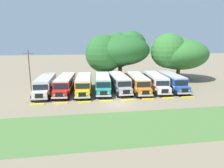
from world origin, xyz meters
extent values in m
plane|color=#84755B|center=(0.00, 0.00, 0.00)|extent=(220.00, 220.00, 0.00)
cube|color=#4C7538|center=(0.00, -7.77, 0.00)|extent=(80.00, 8.74, 0.01)
cube|color=silver|center=(-11.43, 8.18, 1.55)|extent=(2.54, 9.21, 2.10)
cube|color=red|center=(-11.43, 8.18, 1.38)|extent=(2.57, 9.23, 0.24)
cube|color=black|center=(-10.15, 8.47, 2.05)|extent=(0.08, 8.00, 0.80)
cube|color=black|center=(-12.69, 8.49, 2.05)|extent=(0.08, 8.00, 0.80)
cube|color=#B2B2B7|center=(-11.43, 8.18, 2.71)|extent=(2.46, 9.11, 0.22)
cube|color=silver|center=(-11.45, 2.88, 1.02)|extent=(2.21, 1.41, 1.05)
cube|color=black|center=(-11.45, 2.14, 1.05)|extent=(1.10, 0.11, 0.70)
cube|color=#B7B7BC|center=(-11.45, 2.10, 0.62)|extent=(2.40, 0.21, 0.24)
cube|color=black|center=(-11.45, 3.55, 2.05)|extent=(2.20, 0.07, 0.84)
cube|color=red|center=(-11.40, 12.80, 1.45)|extent=(0.90, 0.06, 1.30)
sphere|color=#EAE5C6|center=(-10.75, 2.09, 1.05)|extent=(0.20, 0.20, 0.20)
sphere|color=#EAE5C6|center=(-12.15, 2.09, 1.05)|extent=(0.20, 0.20, 0.20)
cylinder|color=black|center=(-10.25, 2.97, 0.50)|extent=(0.28, 1.00, 1.00)
cylinder|color=black|center=(-12.65, 2.99, 0.50)|extent=(0.28, 1.00, 1.00)
cylinder|color=black|center=(-10.21, 11.17, 0.50)|extent=(0.28, 1.00, 1.00)
cylinder|color=black|center=(-12.61, 11.19, 0.50)|extent=(0.28, 1.00, 1.00)
cube|color=red|center=(-8.06, 8.35, 1.55)|extent=(3.32, 9.39, 2.10)
cube|color=white|center=(-8.06, 8.35, 1.38)|extent=(3.35, 9.41, 0.24)
cube|color=black|center=(-6.77, 8.53, 2.05)|extent=(0.76, 7.97, 0.80)
cube|color=black|center=(-9.30, 8.76, 2.05)|extent=(0.76, 7.97, 0.80)
cube|color=beige|center=(-8.06, 8.35, 2.71)|extent=(3.23, 9.28, 0.22)
cube|color=red|center=(-8.54, 3.07, 1.02)|extent=(2.32, 1.59, 1.05)
cube|color=black|center=(-8.60, 2.33, 1.05)|extent=(1.10, 0.20, 0.70)
cube|color=#B7B7BC|center=(-8.61, 2.30, 0.62)|extent=(2.41, 0.42, 0.24)
cube|color=black|center=(-8.47, 3.74, 2.05)|extent=(2.20, 0.26, 0.84)
cube|color=white|center=(-7.64, 12.95, 1.45)|extent=(0.90, 0.14, 1.30)
sphere|color=#EAE5C6|center=(-7.91, 2.22, 1.05)|extent=(0.20, 0.20, 0.20)
sphere|color=#EAE5C6|center=(-9.30, 2.35, 1.05)|extent=(0.20, 0.20, 0.20)
cylinder|color=black|center=(-7.33, 3.06, 0.50)|extent=(0.37, 1.02, 1.00)
cylinder|color=black|center=(-9.72, 3.28, 0.50)|extent=(0.37, 1.02, 1.00)
cylinder|color=black|center=(-6.59, 11.23, 0.50)|extent=(0.37, 1.02, 1.00)
cylinder|color=black|center=(-8.98, 11.45, 0.50)|extent=(0.37, 1.02, 1.00)
cube|color=yellow|center=(-4.84, 7.93, 1.55)|extent=(3.04, 9.33, 2.10)
cube|color=black|center=(-4.84, 7.93, 1.38)|extent=(3.08, 9.35, 0.24)
cube|color=black|center=(-3.55, 8.16, 2.05)|extent=(0.52, 7.99, 0.80)
cube|color=black|center=(-6.09, 8.31, 2.05)|extent=(0.52, 7.99, 0.80)
cube|color=beige|center=(-4.84, 7.93, 2.71)|extent=(2.96, 9.23, 0.22)
cube|color=yellow|center=(-5.15, 2.64, 1.02)|extent=(2.28, 1.53, 1.05)
cube|color=black|center=(-5.20, 1.90, 1.05)|extent=(1.10, 0.17, 0.70)
cube|color=#B7B7BC|center=(-5.20, 1.86, 0.62)|extent=(2.41, 0.34, 0.24)
cube|color=black|center=(-5.11, 3.31, 2.05)|extent=(2.20, 0.19, 0.84)
cube|color=black|center=(-4.56, 12.54, 1.45)|extent=(0.90, 0.11, 1.30)
sphere|color=#EAE5C6|center=(-4.50, 1.81, 1.05)|extent=(0.20, 0.20, 0.20)
sphere|color=#EAE5C6|center=(-5.90, 1.89, 1.05)|extent=(0.20, 0.20, 0.20)
cylinder|color=black|center=(-3.95, 2.67, 0.50)|extent=(0.34, 1.01, 1.00)
cylinder|color=black|center=(-6.35, 2.81, 0.50)|extent=(0.34, 1.01, 1.00)
cylinder|color=black|center=(-3.46, 10.86, 0.50)|extent=(0.34, 1.01, 1.00)
cylinder|color=black|center=(-5.86, 11.00, 0.50)|extent=(0.34, 1.01, 1.00)
cube|color=teal|center=(-1.40, 8.30, 1.55)|extent=(3.30, 9.38, 2.10)
cube|color=white|center=(-1.40, 8.30, 1.38)|extent=(3.34, 9.41, 0.24)
cube|color=black|center=(-0.11, 8.49, 2.05)|extent=(0.75, 7.97, 0.80)
cube|color=black|center=(-2.64, 8.71, 2.05)|extent=(0.75, 7.97, 0.80)
cube|color=beige|center=(-1.40, 8.30, 2.71)|extent=(3.22, 9.28, 0.22)
cube|color=teal|center=(-1.87, 3.02, 1.02)|extent=(2.32, 1.59, 1.05)
cube|color=black|center=(-1.93, 2.29, 1.05)|extent=(1.10, 0.20, 0.70)
cube|color=#B7B7BC|center=(-1.94, 2.25, 0.62)|extent=(2.41, 0.41, 0.24)
cube|color=black|center=(-1.81, 3.69, 2.05)|extent=(2.20, 0.25, 0.84)
cube|color=white|center=(-0.99, 12.90, 1.45)|extent=(0.90, 0.14, 1.30)
sphere|color=#EAE5C6|center=(-1.24, 2.17, 1.05)|extent=(0.20, 0.20, 0.20)
sphere|color=#EAE5C6|center=(-2.64, 2.30, 1.05)|extent=(0.20, 0.20, 0.20)
cylinder|color=black|center=(-0.67, 3.02, 0.50)|extent=(0.37, 1.02, 1.00)
cylinder|color=black|center=(-3.06, 3.23, 0.50)|extent=(0.37, 1.02, 1.00)
cylinder|color=black|center=(0.06, 11.18, 0.50)|extent=(0.37, 1.02, 1.00)
cylinder|color=black|center=(-2.33, 11.40, 0.50)|extent=(0.37, 1.02, 1.00)
cube|color=#9E9993|center=(1.66, 8.38, 1.55)|extent=(2.52, 9.20, 2.10)
cube|color=#282828|center=(1.66, 8.38, 1.38)|extent=(2.55, 9.22, 0.24)
cube|color=black|center=(2.93, 8.68, 2.05)|extent=(0.05, 8.00, 0.80)
cube|color=black|center=(0.39, 8.68, 2.05)|extent=(0.05, 8.00, 0.80)
cube|color=silver|center=(1.66, 8.38, 2.71)|extent=(2.44, 9.10, 0.22)
cube|color=#9E9993|center=(1.67, 3.08, 1.02)|extent=(2.20, 1.40, 1.05)
cube|color=black|center=(1.67, 2.34, 1.05)|extent=(1.10, 0.10, 0.70)
cube|color=#B7B7BC|center=(1.67, 2.30, 0.62)|extent=(2.40, 0.20, 0.24)
cube|color=black|center=(1.67, 3.75, 2.05)|extent=(2.20, 0.06, 0.84)
cube|color=#282828|center=(1.65, 13.00, 1.45)|extent=(0.90, 0.06, 1.30)
sphere|color=#EAE5C6|center=(2.37, 2.29, 1.05)|extent=(0.20, 0.20, 0.20)
sphere|color=#EAE5C6|center=(0.97, 2.29, 1.05)|extent=(0.20, 0.20, 0.20)
cylinder|color=black|center=(2.87, 3.18, 0.50)|extent=(0.28, 1.00, 1.00)
cylinder|color=black|center=(0.47, 3.18, 0.50)|extent=(0.28, 1.00, 1.00)
cylinder|color=black|center=(2.86, 11.38, 0.50)|extent=(0.28, 1.00, 1.00)
cylinder|color=black|center=(0.46, 11.38, 0.50)|extent=(0.28, 1.00, 1.00)
cube|color=orange|center=(4.98, 7.57, 1.55)|extent=(3.11, 9.35, 2.10)
cube|color=white|center=(4.98, 7.57, 1.38)|extent=(3.14, 9.37, 0.24)
cube|color=black|center=(6.26, 7.78, 2.05)|extent=(0.57, 7.98, 0.80)
cube|color=black|center=(3.73, 7.95, 2.05)|extent=(0.57, 7.98, 0.80)
cube|color=silver|center=(4.98, 7.57, 2.71)|extent=(3.02, 9.24, 0.22)
cube|color=orange|center=(4.63, 2.28, 1.02)|extent=(2.29, 1.54, 1.05)
cube|color=black|center=(4.58, 1.54, 1.05)|extent=(1.10, 0.17, 0.70)
cube|color=#B7B7BC|center=(4.57, 1.50, 0.62)|extent=(2.41, 0.36, 0.24)
cube|color=black|center=(4.67, 2.95, 2.05)|extent=(2.20, 0.21, 0.84)
cube|color=white|center=(5.28, 12.18, 1.45)|extent=(0.90, 0.12, 1.30)
sphere|color=#EAE5C6|center=(5.27, 1.44, 1.05)|extent=(0.20, 0.20, 0.20)
sphere|color=#EAE5C6|center=(3.87, 1.54, 1.05)|extent=(0.20, 0.20, 0.20)
cylinder|color=black|center=(5.83, 2.30, 0.50)|extent=(0.35, 1.02, 1.00)
cylinder|color=black|center=(3.44, 2.46, 0.50)|extent=(0.35, 1.02, 1.00)
cylinder|color=black|center=(6.37, 10.48, 0.50)|extent=(0.35, 1.02, 1.00)
cylinder|color=black|center=(3.98, 10.64, 0.50)|extent=(0.35, 1.02, 1.00)
cube|color=silver|center=(8.55, 7.90, 1.55)|extent=(3.44, 9.41, 2.10)
cube|color=maroon|center=(8.55, 7.90, 1.38)|extent=(3.47, 9.43, 0.24)
cube|color=black|center=(9.84, 8.07, 2.05)|extent=(0.87, 7.96, 0.80)
cube|color=black|center=(7.32, 8.33, 2.05)|extent=(0.87, 7.96, 0.80)
cube|color=beige|center=(8.55, 7.90, 2.71)|extent=(3.35, 9.30, 0.22)
cube|color=silver|center=(8.00, 2.63, 1.02)|extent=(2.33, 1.62, 1.05)
cube|color=black|center=(7.92, 1.89, 1.05)|extent=(1.10, 0.21, 0.70)
cube|color=#B7B7BC|center=(7.92, 1.85, 0.62)|extent=(2.41, 0.45, 0.24)
cube|color=black|center=(8.07, 3.29, 2.05)|extent=(2.19, 0.29, 0.84)
cube|color=maroon|center=(9.03, 12.49, 1.45)|extent=(0.90, 0.15, 1.30)
sphere|color=#EAE5C6|center=(8.61, 1.77, 1.05)|extent=(0.20, 0.20, 0.20)
sphere|color=#EAE5C6|center=(7.22, 1.91, 1.05)|extent=(0.20, 0.20, 0.20)
cylinder|color=black|center=(9.20, 2.60, 0.50)|extent=(0.38, 1.02, 1.00)
cylinder|color=black|center=(6.82, 2.85, 0.50)|extent=(0.38, 1.02, 1.00)
cylinder|color=black|center=(10.05, 10.76, 0.50)|extent=(0.38, 1.02, 1.00)
cylinder|color=black|center=(7.67, 11.01, 0.50)|extent=(0.38, 1.02, 1.00)
cube|color=#23519E|center=(11.61, 7.81, 1.55)|extent=(3.03, 9.33, 2.10)
cube|color=silver|center=(11.61, 7.81, 1.38)|extent=(3.06, 9.35, 0.24)
cube|color=black|center=(12.90, 8.04, 2.05)|extent=(0.51, 7.99, 0.80)
cube|color=black|center=(10.36, 8.18, 2.05)|extent=(0.51, 7.99, 0.80)
cube|color=#B2B2B7|center=(11.61, 7.81, 2.71)|extent=(2.95, 9.23, 0.22)
cube|color=#23519E|center=(11.30, 2.52, 1.02)|extent=(2.28, 1.53, 1.05)
cube|color=black|center=(11.26, 1.78, 1.05)|extent=(1.10, 0.16, 0.70)
cube|color=#B7B7BC|center=(11.26, 1.74, 0.62)|extent=(2.41, 0.34, 0.24)
cube|color=black|center=(11.34, 3.19, 2.05)|extent=(2.20, 0.19, 0.84)
cube|color=silver|center=(11.88, 12.42, 1.45)|extent=(0.90, 0.11, 1.30)
sphere|color=#EAE5C6|center=(11.96, 1.69, 1.05)|extent=(0.20, 0.20, 0.20)
sphere|color=#EAE5C6|center=(10.56, 1.77, 1.05)|extent=(0.20, 0.20, 0.20)
cylinder|color=black|center=(12.51, 2.55, 0.50)|extent=(0.34, 1.01, 1.00)
cylinder|color=black|center=(10.11, 2.69, 0.50)|extent=(0.34, 1.01, 1.00)
cylinder|color=black|center=(12.99, 10.73, 0.50)|extent=(0.34, 1.01, 1.00)
cylinder|color=black|center=(10.59, 10.87, 0.50)|extent=(0.34, 1.01, 1.00)
cube|color=yellow|center=(-11.63, 1.39, 0.07)|extent=(2.00, 0.36, 0.15)
cube|color=yellow|center=(-8.31, 1.39, 0.07)|extent=(2.00, 0.36, 0.15)
cube|color=yellow|center=(-4.98, 1.39, 0.07)|extent=(2.00, 0.36, 0.15)
cube|color=yellow|center=(-1.66, 1.39, 0.07)|extent=(2.00, 0.36, 0.15)
cube|color=yellow|center=(1.66, 1.39, 0.07)|extent=(2.00, 0.36, 0.15)
cube|color=yellow|center=(4.98, 1.39, 0.07)|extent=(2.00, 0.36, 0.15)
cube|color=yellow|center=(8.31, 1.39, 0.07)|extent=(2.00, 0.36, 0.15)
cube|color=yellow|center=(11.63, 1.39, 0.07)|extent=(2.00, 0.36, 0.15)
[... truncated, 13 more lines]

